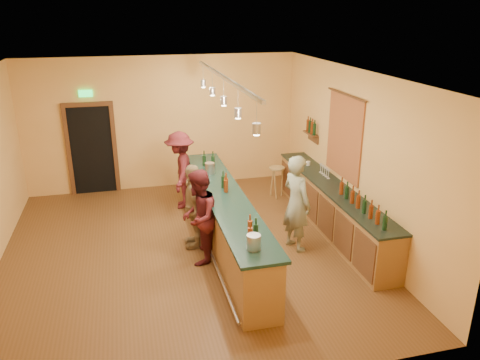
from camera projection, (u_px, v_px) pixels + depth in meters
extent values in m
plane|color=brown|center=(186.00, 251.00, 8.63)|extent=(7.00, 7.00, 0.00)
cube|color=silver|center=(178.00, 75.00, 7.53)|extent=(6.50, 7.00, 0.02)
cube|color=#DFA853|center=(163.00, 123.00, 11.27)|extent=(6.50, 0.02, 3.20)
cube|color=#DFA853|center=(226.00, 273.00, 4.90)|extent=(6.50, 0.02, 3.20)
cube|color=#DFA853|center=(354.00, 155.00, 8.83)|extent=(0.02, 7.00, 3.20)
cube|color=black|center=(92.00, 150.00, 11.05)|extent=(0.95, 0.06, 2.10)
cube|color=#522918|center=(69.00, 152.00, 10.91)|extent=(0.10, 0.08, 2.10)
cube|color=#522918|center=(115.00, 149.00, 11.15)|extent=(0.10, 0.08, 2.10)
cube|color=#522918|center=(87.00, 104.00, 10.65)|extent=(1.15, 0.08, 0.10)
cube|color=#19E54C|center=(86.00, 93.00, 10.56)|extent=(0.30, 0.04, 0.15)
cube|color=maroon|center=(344.00, 137.00, 9.10)|extent=(0.03, 1.40, 1.60)
cube|color=#522918|center=(311.00, 134.00, 10.55)|extent=(0.16, 0.55, 0.03)
cube|color=#522918|center=(313.00, 138.00, 10.60)|extent=(0.03, 0.55, 0.18)
cube|color=olive|center=(331.00, 208.00, 9.34)|extent=(0.55, 4.50, 0.90)
cube|color=black|center=(333.00, 186.00, 9.18)|extent=(0.60, 4.55, 0.04)
cylinder|color=silver|center=(308.00, 163.00, 10.34)|extent=(0.09, 0.09, 0.09)
cube|color=silver|center=(299.00, 159.00, 10.80)|extent=(0.22, 0.30, 0.01)
cube|color=olive|center=(225.00, 222.00, 8.63)|extent=(0.60, 5.00, 1.00)
cube|color=#132B24|center=(225.00, 196.00, 8.45)|extent=(0.70, 5.10, 0.05)
cylinder|color=silver|center=(207.00, 241.00, 8.67)|extent=(0.05, 5.00, 0.05)
cylinder|color=silver|center=(254.00, 242.00, 6.48)|extent=(0.20, 0.20, 0.22)
cylinder|color=silver|center=(210.00, 168.00, 9.49)|extent=(0.20, 0.20, 0.22)
cube|color=silver|center=(223.00, 77.00, 7.72)|extent=(0.06, 4.60, 0.05)
cylinder|color=silver|center=(257.00, 113.00, 5.97)|extent=(0.01, 0.01, 0.35)
cylinder|color=#A5A5AD|center=(257.00, 128.00, 6.04)|extent=(0.11, 0.11, 0.14)
cylinder|color=#FFEABF|center=(257.00, 134.00, 6.06)|extent=(0.08, 0.08, 0.02)
cylinder|color=silver|center=(238.00, 99.00, 6.88)|extent=(0.01, 0.01, 0.35)
cylinder|color=#A5A5AD|center=(238.00, 113.00, 6.95)|extent=(0.11, 0.11, 0.14)
cylinder|color=#FFEABF|center=(238.00, 118.00, 6.97)|extent=(0.08, 0.08, 0.02)
cylinder|color=silver|center=(224.00, 89.00, 7.79)|extent=(0.01, 0.01, 0.35)
cylinder|color=#A5A5AD|center=(224.00, 101.00, 7.86)|extent=(0.11, 0.11, 0.14)
cylinder|color=#FFEABF|center=(224.00, 105.00, 7.88)|extent=(0.08, 0.08, 0.02)
cylinder|color=silver|center=(212.00, 80.00, 8.70)|extent=(0.01, 0.01, 0.35)
cylinder|color=#A5A5AD|center=(212.00, 91.00, 8.77)|extent=(0.11, 0.11, 0.14)
cylinder|color=#FFEABF|center=(213.00, 95.00, 8.79)|extent=(0.08, 0.08, 0.02)
cylinder|color=silver|center=(203.00, 73.00, 9.61)|extent=(0.01, 0.01, 0.35)
cylinder|color=#A5A5AD|center=(203.00, 83.00, 9.68)|extent=(0.11, 0.11, 0.14)
cylinder|color=#FFEABF|center=(203.00, 87.00, 9.70)|extent=(0.08, 0.08, 0.02)
imported|color=gray|center=(297.00, 203.00, 8.45)|extent=(0.63, 0.76, 1.80)
imported|color=#59191E|center=(199.00, 217.00, 8.02)|extent=(0.89, 0.99, 1.68)
imported|color=#997A51|center=(194.00, 206.00, 8.57)|extent=(0.47, 0.97, 1.60)
imported|color=#59191E|center=(180.00, 170.00, 10.29)|extent=(0.81, 1.20, 1.72)
cylinder|color=olive|center=(277.00, 168.00, 10.84)|extent=(0.36, 0.36, 0.04)
cylinder|color=olive|center=(282.00, 183.00, 11.00)|extent=(0.04, 0.04, 0.70)
cylinder|color=olive|center=(272.00, 182.00, 11.07)|extent=(0.04, 0.04, 0.70)
cylinder|color=olive|center=(275.00, 185.00, 10.85)|extent=(0.04, 0.04, 0.70)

